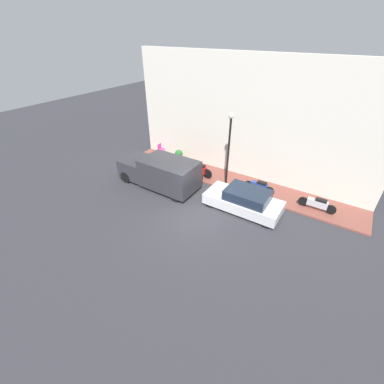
{
  "coord_description": "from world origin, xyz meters",
  "views": [
    {
      "loc": [
        -9.14,
        -5.64,
        8.49
      ],
      "look_at": [
        1.12,
        1.02,
        0.6
      ],
      "focal_mm": 24.0,
      "sensor_mm": 36.0,
      "label": 1
    }
  ],
  "objects_px": {
    "delivery_van": "(159,172)",
    "motorcycle_red": "(199,170)",
    "parked_car": "(244,200)",
    "potted_plant": "(179,155)",
    "scooter_silver": "(318,204)",
    "cafe_chair": "(161,149)",
    "motorcycle_blue": "(259,186)",
    "streetlamp": "(229,142)"
  },
  "relations": [
    {
      "from": "parked_car",
      "to": "scooter_silver",
      "type": "height_order",
      "value": "parked_car"
    },
    {
      "from": "scooter_silver",
      "to": "potted_plant",
      "type": "distance_m",
      "value": 9.75
    },
    {
      "from": "parked_car",
      "to": "streetlamp",
      "type": "relative_size",
      "value": 0.91
    },
    {
      "from": "scooter_silver",
      "to": "cafe_chair",
      "type": "height_order",
      "value": "cafe_chair"
    },
    {
      "from": "streetlamp",
      "to": "parked_car",
      "type": "bearing_deg",
      "value": -130.37
    },
    {
      "from": "delivery_van",
      "to": "motorcycle_blue",
      "type": "relative_size",
      "value": 2.75
    },
    {
      "from": "parked_car",
      "to": "cafe_chair",
      "type": "distance_m",
      "value": 8.65
    },
    {
      "from": "motorcycle_blue",
      "to": "cafe_chair",
      "type": "distance_m",
      "value": 8.32
    },
    {
      "from": "cafe_chair",
      "to": "delivery_van",
      "type": "bearing_deg",
      "value": -141.95
    },
    {
      "from": "motorcycle_red",
      "to": "streetlamp",
      "type": "bearing_deg",
      "value": -94.63
    },
    {
      "from": "motorcycle_red",
      "to": "cafe_chair",
      "type": "bearing_deg",
      "value": 74.4
    },
    {
      "from": "delivery_van",
      "to": "motorcycle_blue",
      "type": "bearing_deg",
      "value": -66.58
    },
    {
      "from": "parked_car",
      "to": "motorcycle_blue",
      "type": "distance_m",
      "value": 1.97
    },
    {
      "from": "delivery_van",
      "to": "motorcycle_blue",
      "type": "xyz_separation_m",
      "value": [
        2.42,
        -5.6,
        -0.45
      ]
    },
    {
      "from": "parked_car",
      "to": "potted_plant",
      "type": "relative_size",
      "value": 4.59
    },
    {
      "from": "motorcycle_blue",
      "to": "cafe_chair",
      "type": "height_order",
      "value": "cafe_chair"
    },
    {
      "from": "parked_car",
      "to": "streetlamp",
      "type": "bearing_deg",
      "value": 49.63
    },
    {
      "from": "scooter_silver",
      "to": "cafe_chair",
      "type": "distance_m",
      "value": 11.56
    },
    {
      "from": "potted_plant",
      "to": "motorcycle_red",
      "type": "bearing_deg",
      "value": -113.13
    },
    {
      "from": "motorcycle_red",
      "to": "scooter_silver",
      "type": "bearing_deg",
      "value": -88.16
    },
    {
      "from": "motorcycle_red",
      "to": "streetlamp",
      "type": "relative_size",
      "value": 0.42
    },
    {
      "from": "parked_car",
      "to": "motorcycle_red",
      "type": "xyz_separation_m",
      "value": [
        1.77,
        3.94,
        -0.05
      ]
    },
    {
      "from": "potted_plant",
      "to": "cafe_chair",
      "type": "bearing_deg",
      "value": 85.26
    },
    {
      "from": "scooter_silver",
      "to": "potted_plant",
      "type": "height_order",
      "value": "potted_plant"
    },
    {
      "from": "parked_car",
      "to": "motorcycle_red",
      "type": "height_order",
      "value": "parked_car"
    },
    {
      "from": "cafe_chair",
      "to": "parked_car",
      "type": "bearing_deg",
      "value": -109.88
    },
    {
      "from": "parked_car",
      "to": "streetlamp",
      "type": "height_order",
      "value": "streetlamp"
    },
    {
      "from": "delivery_van",
      "to": "motorcycle_red",
      "type": "height_order",
      "value": "delivery_van"
    },
    {
      "from": "parked_car",
      "to": "scooter_silver",
      "type": "bearing_deg",
      "value": -59.33
    },
    {
      "from": "streetlamp",
      "to": "cafe_chair",
      "type": "height_order",
      "value": "streetlamp"
    },
    {
      "from": "motorcycle_blue",
      "to": "streetlamp",
      "type": "xyz_separation_m",
      "value": [
        -0.35,
        2.02,
        2.47
      ]
    },
    {
      "from": "scooter_silver",
      "to": "motorcycle_blue",
      "type": "bearing_deg",
      "value": 90.84
    },
    {
      "from": "parked_car",
      "to": "potted_plant",
      "type": "distance_m",
      "value": 6.92
    },
    {
      "from": "motorcycle_blue",
      "to": "motorcycle_red",
      "type": "xyz_separation_m",
      "value": [
        -0.19,
        4.07,
        0.05
      ]
    },
    {
      "from": "delivery_van",
      "to": "motorcycle_red",
      "type": "xyz_separation_m",
      "value": [
        2.24,
        -1.52,
        -0.41
      ]
    },
    {
      "from": "scooter_silver",
      "to": "cafe_chair",
      "type": "bearing_deg",
      "value": 85.36
    },
    {
      "from": "scooter_silver",
      "to": "streetlamp",
      "type": "height_order",
      "value": "streetlamp"
    },
    {
      "from": "parked_car",
      "to": "scooter_silver",
      "type": "xyz_separation_m",
      "value": [
        2.01,
        -3.38,
        -0.11
      ]
    },
    {
      "from": "motorcycle_red",
      "to": "cafe_chair",
      "type": "height_order",
      "value": "cafe_chair"
    },
    {
      "from": "delivery_van",
      "to": "cafe_chair",
      "type": "relative_size",
      "value": 5.72
    },
    {
      "from": "scooter_silver",
      "to": "cafe_chair",
      "type": "xyz_separation_m",
      "value": [
        0.94,
        11.52,
        0.15
      ]
    },
    {
      "from": "cafe_chair",
      "to": "scooter_silver",
      "type": "bearing_deg",
      "value": -94.64
    }
  ]
}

